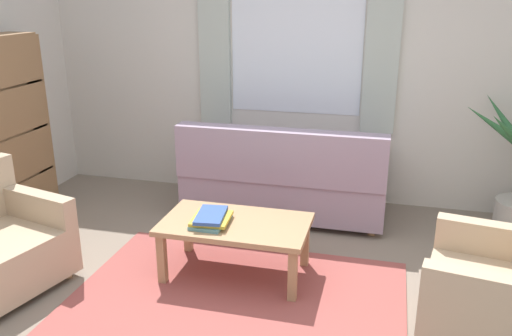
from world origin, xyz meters
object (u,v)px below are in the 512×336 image
object	(u,v)px
coffee_table	(235,229)
couch	(284,180)
book_stack_on_table	(211,219)
bookshelf	(9,131)
armchair_right	(507,294)

from	to	relation	value
coffee_table	couch	bearing A→B (deg)	83.86
couch	book_stack_on_table	size ratio (longest dim) A/B	5.24
coffee_table	bookshelf	distance (m)	2.33
coffee_table	book_stack_on_table	world-z (taller)	book_stack_on_table
coffee_table	armchair_right	bearing A→B (deg)	-12.54
book_stack_on_table	bookshelf	distance (m)	2.17
couch	coffee_table	xyz separation A→B (m)	(-0.13, -1.19, 0.01)
armchair_right	bookshelf	bearing A→B (deg)	-91.73
coffee_table	bookshelf	xyz separation A→B (m)	(-2.24, 0.43, 0.50)
couch	bookshelf	world-z (taller)	bookshelf
armchair_right	coffee_table	size ratio (longest dim) A/B	0.88
couch	coffee_table	world-z (taller)	couch
armchair_right	couch	bearing A→B (deg)	-123.51
coffee_table	book_stack_on_table	distance (m)	0.20
couch	armchair_right	world-z (taller)	couch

